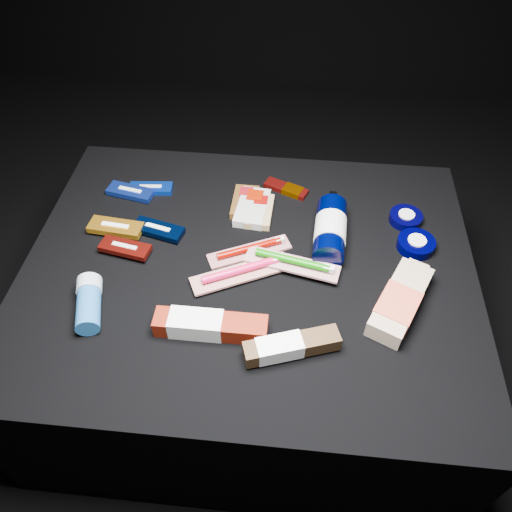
# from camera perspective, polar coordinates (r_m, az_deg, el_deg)

# --- Properties ---
(ground) EXTENTS (3.00, 3.00, 0.00)m
(ground) POSITION_cam_1_polar(r_m,az_deg,el_deg) (1.41, -0.66, -11.79)
(ground) COLOR black
(ground) RESTS_ON ground
(cloth_table) EXTENTS (0.98, 0.78, 0.40)m
(cloth_table) POSITION_cam_1_polar(r_m,az_deg,el_deg) (1.24, -0.74, -7.12)
(cloth_table) COLOR black
(cloth_table) RESTS_ON ground
(luna_bar_0) EXTENTS (0.11, 0.05, 0.01)m
(luna_bar_0) POSITION_cam_1_polar(r_m,az_deg,el_deg) (1.29, -11.93, 7.58)
(luna_bar_0) COLOR #0A36BD
(luna_bar_0) RESTS_ON cloth_table
(luna_bar_1) EXTENTS (0.12, 0.07, 0.02)m
(luna_bar_1) POSITION_cam_1_polar(r_m,az_deg,el_deg) (1.28, -14.14, 7.13)
(luna_bar_1) COLOR #142F9C
(luna_bar_1) RESTS_ON cloth_table
(luna_bar_2) EXTENTS (0.12, 0.07, 0.02)m
(luna_bar_2) POSITION_cam_1_polar(r_m,az_deg,el_deg) (1.16, -11.11, 3.00)
(luna_bar_2) COLOR black
(luna_bar_2) RESTS_ON cloth_table
(luna_bar_3) EXTENTS (0.13, 0.06, 0.02)m
(luna_bar_3) POSITION_cam_1_polar(r_m,az_deg,el_deg) (1.19, -15.73, 3.17)
(luna_bar_3) COLOR orange
(luna_bar_3) RESTS_ON cloth_table
(luna_bar_4) EXTENTS (0.12, 0.06, 0.01)m
(luna_bar_4) POSITION_cam_1_polar(r_m,az_deg,el_deg) (1.13, -14.73, 0.91)
(luna_bar_4) COLOR maroon
(luna_bar_4) RESTS_ON cloth_table
(clif_bar_0) EXTENTS (0.06, 0.11, 0.02)m
(clif_bar_0) POSITION_cam_1_polar(r_m,az_deg,el_deg) (1.22, -1.24, 6.31)
(clif_bar_0) COLOR #492D11
(clif_bar_0) RESTS_ON cloth_table
(clif_bar_1) EXTENTS (0.08, 0.13, 0.02)m
(clif_bar_1) POSITION_cam_1_polar(r_m,az_deg,el_deg) (1.20, -0.38, 5.71)
(clif_bar_1) COLOR #A8A9A2
(clif_bar_1) RESTS_ON cloth_table
(clif_bar_2) EXTENTS (0.06, 0.11, 0.02)m
(clif_bar_2) POSITION_cam_1_polar(r_m,az_deg,el_deg) (1.19, 0.42, 5.29)
(clif_bar_2) COLOR #A28555
(clif_bar_2) RESTS_ON cloth_table
(power_bar) EXTENTS (0.12, 0.07, 0.01)m
(power_bar) POSITION_cam_1_polar(r_m,az_deg,el_deg) (1.26, 3.70, 7.62)
(power_bar) COLOR maroon
(power_bar) RESTS_ON cloth_table
(lotion_bottle) EXTENTS (0.08, 0.22, 0.07)m
(lotion_bottle) POSITION_cam_1_polar(r_m,az_deg,el_deg) (1.12, 8.49, 2.96)
(lotion_bottle) COLOR black
(lotion_bottle) RESTS_ON cloth_table
(cream_tin_upper) EXTENTS (0.08, 0.08, 0.02)m
(cream_tin_upper) POSITION_cam_1_polar(r_m,az_deg,el_deg) (1.22, 16.73, 4.20)
(cream_tin_upper) COLOR black
(cream_tin_upper) RESTS_ON cloth_table
(cream_tin_lower) EXTENTS (0.08, 0.08, 0.03)m
(cream_tin_lower) POSITION_cam_1_polar(r_m,az_deg,el_deg) (1.17, 17.81, 1.31)
(cream_tin_lower) COLOR black
(cream_tin_lower) RESTS_ON cloth_table
(bodywash_bottle) EXTENTS (0.15, 0.21, 0.04)m
(bodywash_bottle) POSITION_cam_1_polar(r_m,az_deg,el_deg) (1.03, 16.09, -5.15)
(bodywash_bottle) COLOR tan
(bodywash_bottle) RESTS_ON cloth_table
(deodorant_stick) EXTENTS (0.08, 0.13, 0.05)m
(deodorant_stick) POSITION_cam_1_polar(r_m,az_deg,el_deg) (1.04, -18.58, -5.09)
(deodorant_stick) COLOR #1F5692
(deodorant_stick) RESTS_ON cloth_table
(toothbrush_pack_0) EXTENTS (0.19, 0.12, 0.02)m
(toothbrush_pack_0) POSITION_cam_1_polar(r_m,az_deg,el_deg) (1.10, -0.63, 0.71)
(toothbrush_pack_0) COLOR #A7A19D
(toothbrush_pack_0) RESTS_ON cloth_table
(toothbrush_pack_1) EXTENTS (0.21, 0.14, 0.02)m
(toothbrush_pack_1) POSITION_cam_1_polar(r_m,az_deg,el_deg) (1.05, -1.61, -1.76)
(toothbrush_pack_1) COLOR #BDB6B1
(toothbrush_pack_1) RESTS_ON cloth_table
(toothbrush_pack_2) EXTENTS (0.21, 0.09, 0.02)m
(toothbrush_pack_2) POSITION_cam_1_polar(r_m,az_deg,el_deg) (1.06, 4.31, -0.76)
(toothbrush_pack_2) COLOR beige
(toothbrush_pack_2) RESTS_ON cloth_table
(toothpaste_carton_red) EXTENTS (0.22, 0.05, 0.04)m
(toothpaste_carton_red) POSITION_cam_1_polar(r_m,az_deg,el_deg) (0.97, -5.77, -7.88)
(toothpaste_carton_red) COLOR maroon
(toothpaste_carton_red) RESTS_ON cloth_table
(toothpaste_carton_green) EXTENTS (0.18, 0.10, 0.04)m
(toothpaste_carton_green) POSITION_cam_1_polar(r_m,az_deg,el_deg) (0.94, 3.61, -10.30)
(toothpaste_carton_green) COLOR #3B2614
(toothpaste_carton_green) RESTS_ON cloth_table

